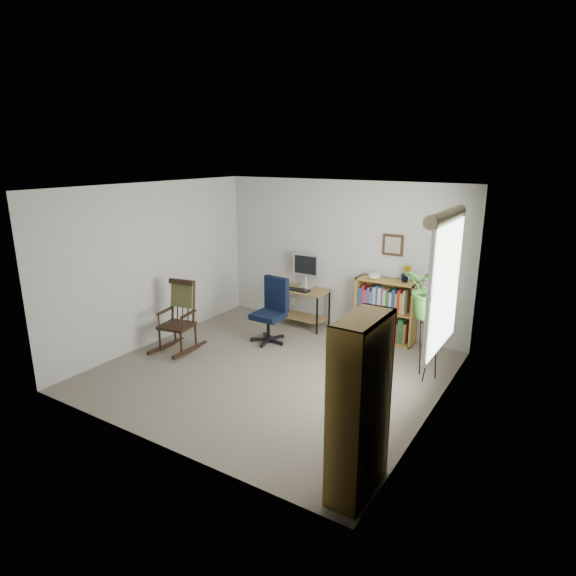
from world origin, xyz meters
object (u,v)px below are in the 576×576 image
Objects in this scene: rocking_chair at (176,316)px; low_bookshelf at (385,311)px; tall_bookshelf at (360,407)px; desk at (301,307)px; office_chair at (268,311)px.

low_bookshelf is at bearing 28.54° from rocking_chair.
rocking_chair is 3.13m from low_bookshelf.
tall_bookshelf reaches higher than low_bookshelf.
tall_bookshelf is at bearing -52.82° from desk.
low_bookshelf is 0.62× the size of tall_bookshelf.
desk is at bearing 92.12° from office_chair.
tall_bookshelf is (1.06, -3.38, 0.30)m from low_bookshelf.
desk is 1.43m from low_bookshelf.
office_chair reaches higher than desk.
tall_bookshelf is (2.47, -3.26, 0.46)m from desk.
tall_bookshelf reaches higher than office_chair.
desk is 2.12m from rocking_chair.
office_chair is 1.79m from low_bookshelf.
rocking_chair is at bearing 158.04° from tall_bookshelf.
desk is 4.11m from tall_bookshelf.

